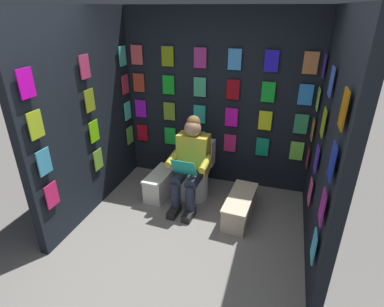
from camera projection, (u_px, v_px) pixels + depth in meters
ground_plane at (162, 284)px, 2.95m from camera, size 30.00×30.00×0.00m
display_wall_back at (217, 101)px, 4.28m from camera, size 2.71×0.14×2.42m
display_wall_left at (329, 143)px, 2.97m from camera, size 0.14×2.10×2.42m
display_wall_right at (86, 116)px, 3.69m from camera, size 0.14×2.10×2.42m
toilet at (196, 174)px, 4.23m from camera, size 0.41×0.56×0.77m
person_reading at (190, 163)px, 3.92m from camera, size 0.54×0.70×1.19m
comic_longbox_near at (160, 184)px, 4.29m from camera, size 0.30×0.63×0.34m
comic_longbox_far at (240, 207)px, 3.82m from camera, size 0.35×0.79×0.31m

